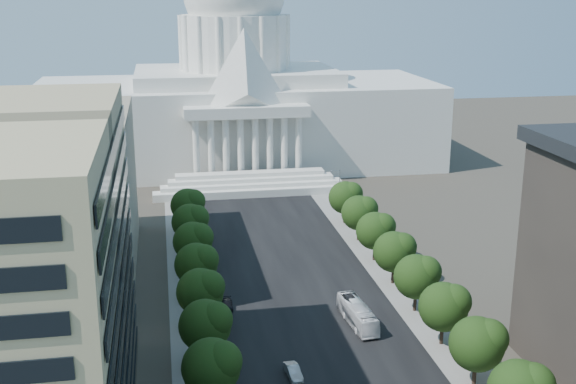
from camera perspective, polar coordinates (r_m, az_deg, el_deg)
road_asphalt at (r=137.19m, az=0.26°, el=-6.75°), size 30.00×260.00×0.01m
sidewalk_left at (r=135.36m, az=-7.75°, el=-7.22°), size 8.00×260.00×0.02m
sidewalk_right at (r=141.57m, az=7.89°, el=-6.17°), size 8.00×260.00×0.02m
capitol at (r=223.09m, az=-4.12°, el=7.38°), size 120.00×56.00×73.00m
office_block_left_far at (r=142.10m, az=-19.91°, el=-0.52°), size 38.00×52.00×30.00m
tree_l_d at (r=94.66m, az=-5.89°, el=-13.50°), size 7.79×7.60×9.97m
tree_l_e at (r=105.27m, az=-6.40°, el=-10.33°), size 7.79×7.60×9.97m
tree_l_f at (r=116.16m, az=-6.80°, el=-7.74°), size 7.79×7.60×9.97m
tree_l_g at (r=127.24m, az=-7.12°, el=-5.60°), size 7.79×7.60×9.97m
tree_l_h at (r=138.48m, az=-7.40°, el=-3.81°), size 7.79×7.60×9.97m
tree_l_i at (r=149.84m, az=-7.63°, el=-2.28°), size 7.79×7.60×9.97m
tree_l_j at (r=161.29m, az=-7.83°, el=-0.97°), size 7.79×7.60×9.97m
tree_r_d at (r=103.02m, az=14.92°, el=-11.42°), size 7.79×7.60×9.97m
tree_r_e at (r=112.85m, az=12.38°, el=-8.75°), size 7.79×7.60×9.97m
tree_r_f at (r=123.06m, az=10.28°, el=-6.50°), size 7.79×7.60×9.97m
tree_r_g at (r=133.58m, az=8.53°, el=-4.60°), size 7.79×7.60×9.97m
tree_r_h at (r=144.32m, az=7.04°, el=-2.97°), size 7.79×7.60×9.97m
tree_r_i at (r=155.25m, az=5.76°, el=-1.57°), size 7.79×7.60×9.97m
tree_r_j at (r=166.33m, az=4.65°, el=-0.35°), size 7.79×7.60×9.97m
streetlight_c at (r=113.84m, az=13.06°, el=-8.92°), size 2.61×0.44×9.00m
streetlight_d at (r=135.34m, az=8.99°, el=-4.63°), size 2.61×0.44×9.00m
streetlight_e at (r=157.87m, az=6.09°, el=-1.52°), size 2.61×0.44×9.00m
streetlight_f at (r=181.05m, az=3.93°, el=0.80°), size 2.61×0.44×9.00m
car_silver at (r=104.22m, az=0.42°, el=-14.02°), size 2.16×5.06×1.62m
car_dark_b at (r=124.80m, az=-4.82°, el=-8.87°), size 2.03×4.55×1.30m
city_bus at (r=118.99m, az=5.51°, el=-9.58°), size 3.97×12.87×3.53m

